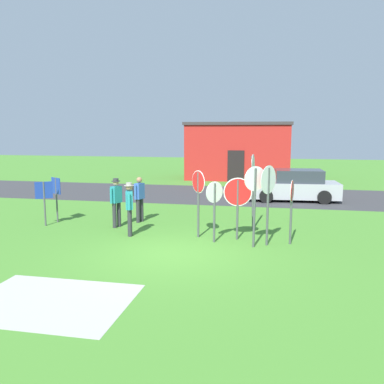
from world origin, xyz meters
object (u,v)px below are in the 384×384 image
object	(u,v)px
info_panel_middle	(44,196)
stop_sign_far_back	(255,193)
stop_sign_rear_left	(253,179)
person_in_dark_shirt	(116,200)
stop_sign_rear_right	(198,192)
stop_sign_nearest	(268,191)
stop_sign_leaning_right	(214,202)
person_in_blue	(139,196)
stop_sign_low_front	(292,201)
person_on_left	(129,206)
stop_sign_center_cluster	(238,198)
parked_car_on_street	(294,186)
info_panel_leftmost	(56,192)

from	to	relation	value
info_panel_middle	stop_sign_far_back	bearing A→B (deg)	-9.34
stop_sign_rear_left	person_in_dark_shirt	xyz separation A→B (m)	(-4.69, -0.64, -0.76)
stop_sign_rear_right	stop_sign_nearest	distance (m)	2.23
stop_sign_far_back	stop_sign_leaning_right	bearing A→B (deg)	166.53
stop_sign_far_back	person_in_dark_shirt	world-z (taller)	stop_sign_far_back
stop_sign_nearest	person_in_blue	bearing A→B (deg)	154.86
stop_sign_low_front	person_on_left	bearing A→B (deg)	-179.85
stop_sign_rear_left	person_in_dark_shirt	size ratio (longest dim) A/B	1.49
stop_sign_center_cluster	person_in_dark_shirt	world-z (taller)	stop_sign_center_cluster
stop_sign_center_cluster	stop_sign_nearest	xyz separation A→B (m)	(0.92, -0.49, 0.33)
stop_sign_low_front	person_in_blue	xyz separation A→B (m)	(-5.41, 1.94, -0.32)
person_on_left	info_panel_middle	world-z (taller)	person_on_left
stop_sign_leaning_right	person_on_left	world-z (taller)	stop_sign_leaning_right
parked_car_on_street	info_panel_leftmost	world-z (taller)	info_panel_leftmost
stop_sign_rear_right	info_panel_leftmost	distance (m)	5.64
stop_sign_far_back	stop_sign_rear_right	bearing A→B (deg)	156.82
stop_sign_rear_left	stop_sign_leaning_right	size ratio (longest dim) A/B	1.38
stop_sign_rear_right	stop_sign_far_back	bearing A→B (deg)	-23.18
stop_sign_nearest	person_on_left	size ratio (longest dim) A/B	1.37
person_in_dark_shirt	info_panel_leftmost	size ratio (longest dim) A/B	1.04
person_on_left	stop_sign_rear_left	bearing A→B (deg)	23.16
stop_sign_nearest	stop_sign_rear_left	distance (m)	1.98
parked_car_on_street	info_panel_leftmost	size ratio (longest dim) A/B	2.64
stop_sign_far_back	person_on_left	bearing A→B (deg)	172.43
stop_sign_rear_right	stop_sign_rear_left	distance (m)	2.17
stop_sign_center_cluster	info_panel_middle	world-z (taller)	stop_sign_center_cluster
person_in_dark_shirt	info_panel_middle	distance (m)	2.61
parked_car_on_street	stop_sign_center_cluster	size ratio (longest dim) A/B	2.27
stop_sign_rear_left	person_in_dark_shirt	world-z (taller)	stop_sign_rear_left
stop_sign_leaning_right	stop_sign_far_back	bearing A→B (deg)	-13.47
stop_sign_rear_left	person_in_dark_shirt	bearing A→B (deg)	-172.25
stop_sign_far_back	info_panel_leftmost	size ratio (longest dim) A/B	1.42
info_panel_leftmost	info_panel_middle	bearing A→B (deg)	-102.42
stop_sign_far_back	person_in_blue	size ratio (longest dim) A/B	1.41
stop_sign_low_front	info_panel_leftmost	xyz separation A→B (m)	(-8.39, 1.28, -0.15)
stop_sign_nearest	person_on_left	world-z (taller)	stop_sign_nearest
stop_sign_leaning_right	person_in_dark_shirt	bearing A→B (deg)	161.15
stop_sign_rear_left	stop_sign_nearest	bearing A→B (deg)	-74.15
info_panel_leftmost	stop_sign_nearest	bearing A→B (deg)	-11.42
stop_sign_rear_right	info_panel_middle	distance (m)	5.69
stop_sign_center_cluster	stop_sign_rear_right	bearing A→B (deg)	179.79
stop_sign_center_cluster	stop_sign_far_back	xyz separation A→B (m)	(0.55, -0.76, 0.29)
stop_sign_nearest	person_in_blue	xyz separation A→B (m)	(-4.72, 2.22, -0.67)
person_on_left	info_panel_leftmost	xyz separation A→B (m)	(-3.32, 1.29, 0.17)
stop_sign_center_cluster	stop_sign_nearest	distance (m)	1.10
info_panel_leftmost	person_on_left	bearing A→B (deg)	-21.28
stop_sign_center_cluster	stop_sign_rear_left	bearing A→B (deg)	74.78
parked_car_on_street	stop_sign_nearest	world-z (taller)	stop_sign_nearest
stop_sign_far_back	person_in_blue	xyz separation A→B (m)	(-4.35, 2.49, -0.63)
parked_car_on_street	stop_sign_far_back	xyz separation A→B (m)	(-1.54, -8.53, 0.93)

